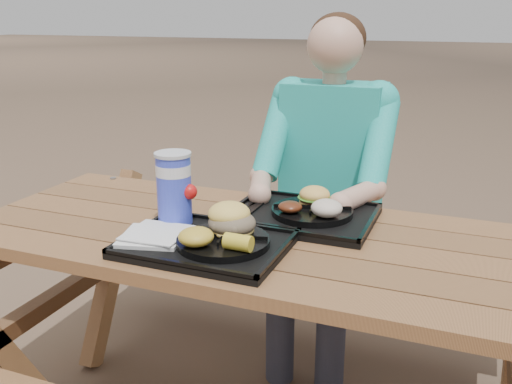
% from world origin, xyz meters
% --- Properties ---
extents(picnic_table, '(1.80, 1.49, 0.75)m').
position_xyz_m(picnic_table, '(0.00, 0.00, 0.38)').
color(picnic_table, '#999999').
rests_on(picnic_table, ground).
extents(tray_near, '(0.45, 0.35, 0.02)m').
position_xyz_m(tray_near, '(-0.09, -0.16, 0.76)').
color(tray_near, black).
rests_on(tray_near, picnic_table).
extents(tray_far, '(0.45, 0.35, 0.02)m').
position_xyz_m(tray_far, '(0.10, 0.16, 0.76)').
color(tray_far, black).
rests_on(tray_far, picnic_table).
extents(plate_near, '(0.26, 0.26, 0.02)m').
position_xyz_m(plate_near, '(-0.03, -0.16, 0.78)').
color(plate_near, black).
rests_on(plate_near, tray_near).
extents(plate_far, '(0.26, 0.26, 0.02)m').
position_xyz_m(plate_far, '(0.13, 0.17, 0.78)').
color(plate_far, black).
rests_on(plate_far, tray_far).
extents(napkin_stack, '(0.21, 0.21, 0.02)m').
position_xyz_m(napkin_stack, '(-0.24, -0.19, 0.78)').
color(napkin_stack, silver).
rests_on(napkin_stack, tray_near).
extents(soda_cup, '(0.10, 0.10, 0.21)m').
position_xyz_m(soda_cup, '(-0.24, -0.06, 0.88)').
color(soda_cup, '#1C2ED4').
rests_on(soda_cup, tray_near).
extents(condiment_bbq, '(0.05, 0.05, 0.03)m').
position_xyz_m(condiment_bbq, '(-0.08, -0.03, 0.79)').
color(condiment_bbq, black).
rests_on(condiment_bbq, tray_near).
extents(condiment_mustard, '(0.06, 0.06, 0.03)m').
position_xyz_m(condiment_mustard, '(-0.04, -0.04, 0.79)').
color(condiment_mustard, yellow).
rests_on(condiment_mustard, tray_near).
extents(sandwich, '(0.13, 0.13, 0.13)m').
position_xyz_m(sandwich, '(-0.03, -0.11, 0.86)').
color(sandwich, '#F0C454').
rests_on(sandwich, plate_near).
extents(mac_cheese, '(0.10, 0.10, 0.05)m').
position_xyz_m(mac_cheese, '(-0.08, -0.23, 0.81)').
color(mac_cheese, gold).
rests_on(mac_cheese, plate_near).
extents(corn_cob, '(0.08, 0.08, 0.04)m').
position_xyz_m(corn_cob, '(0.04, -0.22, 0.81)').
color(corn_cob, gold).
rests_on(corn_cob, plate_near).
extents(cutlery_far, '(0.03, 0.18, 0.01)m').
position_xyz_m(cutlery_far, '(-0.07, 0.16, 0.77)').
color(cutlery_far, black).
rests_on(cutlery_far, tray_far).
extents(burger, '(0.10, 0.10, 0.09)m').
position_xyz_m(burger, '(0.12, 0.22, 0.84)').
color(burger, '#E9B252').
rests_on(burger, plate_far).
extents(baked_beans, '(0.08, 0.08, 0.03)m').
position_xyz_m(baked_beans, '(0.07, 0.11, 0.81)').
color(baked_beans, '#562411').
rests_on(baked_beans, plate_far).
extents(potato_salad, '(0.10, 0.10, 0.05)m').
position_xyz_m(potato_salad, '(0.19, 0.11, 0.82)').
color(potato_salad, beige).
rests_on(potato_salad, plate_far).
extents(diner, '(0.48, 0.84, 1.28)m').
position_xyz_m(diner, '(0.06, 0.65, 0.64)').
color(diner, '#1DADCC').
rests_on(diner, ground).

